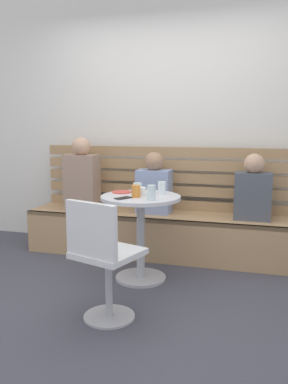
{
  "coord_description": "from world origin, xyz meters",
  "views": [
    {
      "loc": [
        0.97,
        -2.71,
        1.34
      ],
      "look_at": [
        0.01,
        0.66,
        0.75
      ],
      "focal_mm": 37.82,
      "sensor_mm": 36.0,
      "label": 1
    }
  ],
  "objects": [
    {
      "name": "ground",
      "position": [
        0.0,
        0.0,
        0.0
      ],
      "size": [
        8.0,
        8.0,
        0.0
      ],
      "primitive_type": "plane",
      "color": "#42424C"
    },
    {
      "name": "phone_on_table",
      "position": [
        -0.08,
        0.36,
        0.74
      ],
      "size": [
        0.13,
        0.16,
        0.01
      ],
      "primitive_type": "cube",
      "rotation": [
        0.0,
        0.0,
        2.63
      ],
      "color": "black",
      "rests_on": "cafe_table"
    },
    {
      "name": "white_chair",
      "position": [
        -0.01,
        -0.29,
        0.46
      ],
      "size": [
        0.5,
        0.5,
        0.85
      ],
      "color": "#ADADB2",
      "rests_on": "ground"
    },
    {
      "name": "cup_glass_short",
      "position": [
        -0.07,
        0.72,
        0.78
      ],
      "size": [
        0.08,
        0.08,
        0.08
      ],
      "primitive_type": "cylinder",
      "color": "silver",
      "rests_on": "cafe_table"
    },
    {
      "name": "cup_glass_tall",
      "position": [
        0.16,
        0.37,
        0.8
      ],
      "size": [
        0.07,
        0.07,
        0.12
      ],
      "primitive_type": "cylinder",
      "color": "silver",
      "rests_on": "cafe_table"
    },
    {
      "name": "cup_ceramic_white",
      "position": [
        0.02,
        0.54,
        0.78
      ],
      "size": [
        0.08,
        0.08,
        0.07
      ],
      "primitive_type": "cylinder",
      "color": "white",
      "rests_on": "cafe_table"
    },
    {
      "name": "cup_tumbler_orange",
      "position": [
        0.0,
        0.45,
        0.79
      ],
      "size": [
        0.07,
        0.07,
        0.1
      ],
      "primitive_type": "cylinder",
      "color": "orange",
      "rests_on": "cafe_table"
    },
    {
      "name": "plate_small",
      "position": [
        -0.19,
        0.63,
        0.75
      ],
      "size": [
        0.17,
        0.17,
        0.01
      ],
      "primitive_type": "cylinder",
      "color": "#DB4C42",
      "rests_on": "cafe_table"
    },
    {
      "name": "back_wall",
      "position": [
        0.0,
        1.64,
        1.45
      ],
      "size": [
        5.2,
        0.1,
        2.9
      ],
      "primitive_type": "cube",
      "color": "silver",
      "rests_on": "ground"
    },
    {
      "name": "person_child_middle",
      "position": [
        0.93,
        1.21,
        0.72
      ],
      "size": [
        0.34,
        0.22,
        0.63
      ],
      "color": "#4C515B",
      "rests_on": "booth_bench"
    },
    {
      "name": "person_adult",
      "position": [
        -0.81,
        1.16,
        0.78
      ],
      "size": [
        0.34,
        0.22,
        0.77
      ],
      "color": "#9E7F6B",
      "rests_on": "booth_bench"
    },
    {
      "name": "person_child_left",
      "position": [
        -0.04,
        1.22,
        0.71
      ],
      "size": [
        0.34,
        0.22,
        0.62
      ],
      "color": "#8C9EC6",
      "rests_on": "booth_bench"
    },
    {
      "name": "booth_backrest",
      "position": [
        0.0,
        1.44,
        0.78
      ],
      "size": [
        2.65,
        0.04,
        0.66
      ],
      "color": "#A68157",
      "rests_on": "booth_bench"
    },
    {
      "name": "cup_water_clear",
      "position": [
        0.17,
        0.66,
        0.8
      ],
      "size": [
        0.07,
        0.07,
        0.11
      ],
      "primitive_type": "cylinder",
      "color": "white",
      "rests_on": "cafe_table"
    },
    {
      "name": "cafe_table",
      "position": [
        0.02,
        0.52,
        0.52
      ],
      "size": [
        0.68,
        0.68,
        0.74
      ],
      "color": "#ADADB2",
      "rests_on": "ground"
    },
    {
      "name": "booth_bench",
      "position": [
        0.0,
        1.2,
        0.22
      ],
      "size": [
        2.7,
        0.52,
        0.44
      ],
      "color": "tan",
      "rests_on": "ground"
    }
  ]
}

